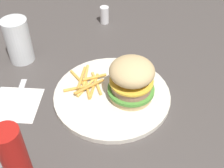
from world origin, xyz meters
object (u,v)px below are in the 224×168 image
Objects in this scene: plate at (112,95)px; fries_pile at (87,83)px; salt_shaker at (104,15)px; sandwich at (132,79)px; ketchup_bottle at (16,161)px; fork at (15,104)px; drink_glass at (19,43)px; napkin at (16,104)px.

fries_pile is (-0.01, -0.07, 0.01)m from plate.
fries_pile is 0.31m from salt_shaker.
ketchup_bottle reaches higher than sandwich.
ketchup_bottle is (0.26, -0.09, 0.07)m from plate.
salt_shaker is (-0.41, 0.09, 0.02)m from fork.
fork is (0.10, -0.14, -0.01)m from fries_pile.
fries_pile is 0.96× the size of drink_glass.
sandwich is 1.96× the size of salt_shaker.
salt_shaker reaches higher than plate.
fries_pile is at bearing 174.81° from ketchup_bottle.
drink_glass reaches higher than plate.
napkin is at bearing -12.88° from salt_shaker.
plate is 0.07m from fries_pile.
plate reaches higher than napkin.
ketchup_bottle is (0.33, 0.19, 0.02)m from drink_glass.
salt_shaker is (-0.58, -0.02, -0.05)m from ketchup_bottle.
salt_shaker is at bearing 167.22° from fork.
plate is 2.55× the size of sandwich.
fries_pile reaches higher than plate.
napkin is 0.72× the size of ketchup_bottle.
ketchup_bottle reaches higher than plate.
fries_pile is 0.17m from napkin.
salt_shaker is (-0.25, 0.16, -0.03)m from drink_glass.
sandwich is at bearing 152.74° from ketchup_bottle.
ketchup_bottle is at bearing 34.21° from napkin.
ketchup_bottle is 2.77× the size of salt_shaker.
napkin is (0.10, -0.14, -0.02)m from fries_pile.
drink_glass is (-0.08, -0.28, 0.05)m from plate.
ketchup_bottle is at bearing -5.19° from fries_pile.
sandwich is 0.33m from drink_glass.
salt_shaker reaches higher than napkin.
plate is 0.28m from ketchup_bottle.
salt_shaker is at bearing -177.56° from ketchup_bottle.
drink_glass is 0.80× the size of ketchup_bottle.
plate is 1.81× the size of ketchup_bottle.
fries_pile is 0.68× the size of fork.
plate is at bearing -83.65° from sandwich.
salt_shaker is at bearing 146.97° from drink_glass.
fork is at bearing -145.65° from ketchup_bottle.
plate is at bearing 78.07° from fries_pile.
fries_pile is at bearing 9.07° from salt_shaker.
ketchup_bottle is (0.26, -0.14, 0.01)m from sandwich.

